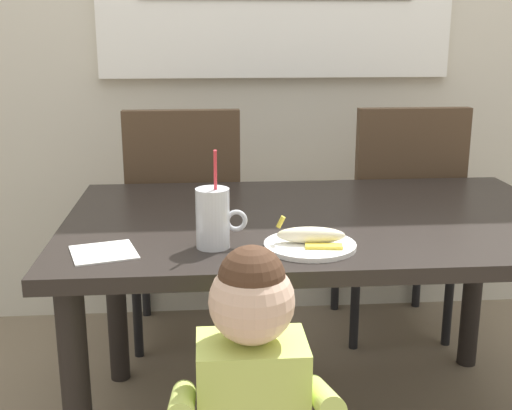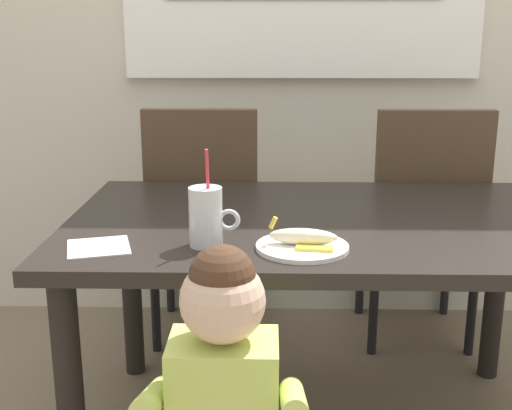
{
  "view_description": "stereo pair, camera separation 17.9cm",
  "coord_description": "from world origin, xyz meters",
  "px_view_note": "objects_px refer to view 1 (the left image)",
  "views": [
    {
      "loc": [
        -0.34,
        -1.81,
        1.23
      ],
      "look_at": [
        -0.19,
        -0.09,
        0.77
      ],
      "focal_mm": 45.81,
      "sensor_mm": 36.0,
      "label": 1
    },
    {
      "loc": [
        -0.16,
        -1.82,
        1.23
      ],
      "look_at": [
        -0.19,
        -0.09,
        0.77
      ],
      "focal_mm": 45.81,
      "sensor_mm": 36.0,
      "label": 2
    }
  ],
  "objects_px": {
    "dining_table": "(319,245)",
    "toddler_standing": "(252,393)",
    "dining_chair_left": "(185,214)",
    "snack_plate": "(310,245)",
    "peeled_banana": "(312,236)",
    "paper_napkin": "(104,252)",
    "milk_cup": "(213,221)",
    "dining_chair_right": "(399,210)"
  },
  "relations": [
    {
      "from": "paper_napkin",
      "to": "toddler_standing",
      "type": "bearing_deg",
      "value": -46.71
    },
    {
      "from": "paper_napkin",
      "to": "dining_chair_left",
      "type": "bearing_deg",
      "value": 79.6
    },
    {
      "from": "dining_chair_left",
      "to": "dining_table",
      "type": "bearing_deg",
      "value": 122.52
    },
    {
      "from": "dining_chair_left",
      "to": "dining_chair_right",
      "type": "distance_m",
      "value": 0.85
    },
    {
      "from": "peeled_banana",
      "to": "dining_table",
      "type": "bearing_deg",
      "value": 76.2
    },
    {
      "from": "dining_table",
      "to": "snack_plate",
      "type": "height_order",
      "value": "snack_plate"
    },
    {
      "from": "dining_table",
      "to": "peeled_banana",
      "type": "xyz_separation_m",
      "value": [
        -0.07,
        -0.29,
        0.12
      ]
    },
    {
      "from": "dining_chair_left",
      "to": "toddler_standing",
      "type": "xyz_separation_m",
      "value": [
        0.16,
        -1.29,
        -0.02
      ]
    },
    {
      "from": "dining_table",
      "to": "toddler_standing",
      "type": "distance_m",
      "value": 0.69
    },
    {
      "from": "milk_cup",
      "to": "peeled_banana",
      "type": "height_order",
      "value": "milk_cup"
    },
    {
      "from": "dining_chair_right",
      "to": "peeled_banana",
      "type": "xyz_separation_m",
      "value": [
        -0.51,
        -0.93,
        0.2
      ]
    },
    {
      "from": "dining_chair_left",
      "to": "peeled_banana",
      "type": "relative_size",
      "value": 5.51
    },
    {
      "from": "snack_plate",
      "to": "peeled_banana",
      "type": "xyz_separation_m",
      "value": [
        0.0,
        -0.0,
        0.03
      ]
    },
    {
      "from": "dining_table",
      "to": "toddler_standing",
      "type": "xyz_separation_m",
      "value": [
        -0.25,
        -0.64,
        -0.09
      ]
    },
    {
      "from": "snack_plate",
      "to": "paper_napkin",
      "type": "relative_size",
      "value": 1.53
    },
    {
      "from": "dining_chair_right",
      "to": "snack_plate",
      "type": "xyz_separation_m",
      "value": [
        -0.52,
        -0.93,
        0.18
      ]
    },
    {
      "from": "snack_plate",
      "to": "peeled_banana",
      "type": "distance_m",
      "value": 0.03
    },
    {
      "from": "toddler_standing",
      "to": "milk_cup",
      "type": "xyz_separation_m",
      "value": [
        -0.07,
        0.38,
        0.25
      ]
    },
    {
      "from": "snack_plate",
      "to": "paper_napkin",
      "type": "height_order",
      "value": "snack_plate"
    },
    {
      "from": "dining_chair_left",
      "to": "milk_cup",
      "type": "relative_size",
      "value": 3.83
    },
    {
      "from": "peeled_banana",
      "to": "paper_napkin",
      "type": "distance_m",
      "value": 0.51
    },
    {
      "from": "milk_cup",
      "to": "snack_plate",
      "type": "distance_m",
      "value": 0.25
    },
    {
      "from": "dining_chair_left",
      "to": "paper_napkin",
      "type": "height_order",
      "value": "dining_chair_left"
    },
    {
      "from": "dining_table",
      "to": "milk_cup",
      "type": "xyz_separation_m",
      "value": [
        -0.31,
        -0.26,
        0.16
      ]
    },
    {
      "from": "toddler_standing",
      "to": "peeled_banana",
      "type": "xyz_separation_m",
      "value": [
        0.18,
        0.35,
        0.22
      ]
    },
    {
      "from": "dining_table",
      "to": "peeled_banana",
      "type": "bearing_deg",
      "value": -103.8
    },
    {
      "from": "toddler_standing",
      "to": "peeled_banana",
      "type": "bearing_deg",
      "value": 63.45
    },
    {
      "from": "dining_table",
      "to": "snack_plate",
      "type": "distance_m",
      "value": 0.31
    },
    {
      "from": "dining_chair_left",
      "to": "peeled_banana",
      "type": "distance_m",
      "value": 1.01
    },
    {
      "from": "snack_plate",
      "to": "dining_chair_left",
      "type": "bearing_deg",
      "value": 109.81
    },
    {
      "from": "paper_napkin",
      "to": "snack_plate",
      "type": "bearing_deg",
      "value": -0.05
    },
    {
      "from": "peeled_banana",
      "to": "dining_chair_right",
      "type": "bearing_deg",
      "value": 61.1
    },
    {
      "from": "milk_cup",
      "to": "dining_chair_right",
      "type": "bearing_deg",
      "value": 50.09
    },
    {
      "from": "dining_chair_left",
      "to": "peeled_banana",
      "type": "bearing_deg",
      "value": 110.03
    },
    {
      "from": "dining_chair_left",
      "to": "milk_cup",
      "type": "bearing_deg",
      "value": 96.11
    },
    {
      "from": "dining_chair_right",
      "to": "snack_plate",
      "type": "distance_m",
      "value": 1.07
    },
    {
      "from": "dining_chair_right",
      "to": "paper_napkin",
      "type": "distance_m",
      "value": 1.39
    },
    {
      "from": "snack_plate",
      "to": "paper_napkin",
      "type": "bearing_deg",
      "value": 179.95
    },
    {
      "from": "dining_chair_left",
      "to": "toddler_standing",
      "type": "height_order",
      "value": "dining_chair_left"
    },
    {
      "from": "dining_chair_left",
      "to": "snack_plate",
      "type": "relative_size",
      "value": 4.17
    },
    {
      "from": "toddler_standing",
      "to": "snack_plate",
      "type": "xyz_separation_m",
      "value": [
        0.17,
        0.35,
        0.19
      ]
    },
    {
      "from": "toddler_standing",
      "to": "milk_cup",
      "type": "relative_size",
      "value": 3.34
    }
  ]
}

